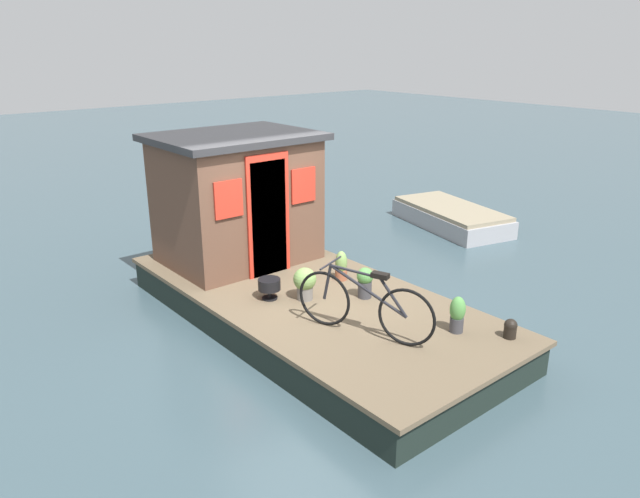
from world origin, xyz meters
The scene contains 11 objects.
ground_plane centered at (0.00, 0.00, 0.00)m, with size 60.00×60.00×0.00m, color #384C54.
houseboat_deck centered at (0.00, 0.00, 0.23)m, with size 5.83×2.65×0.46m.
houseboat_cabin centered at (1.80, 0.00, 1.46)m, with size 1.85×2.37×1.98m.
bicycle centered at (-1.35, 0.29, 0.85)m, with size 1.66×0.72×0.84m.
potted_plant_ivy centered at (-0.57, -0.48, 0.69)m, with size 0.23×0.23×0.42m.
potted_plant_mint centered at (-2.01, -0.62, 0.69)m, with size 0.19×0.19×0.45m.
potted_plant_rosemary centered at (-0.10, 0.18, 0.71)m, with size 0.31×0.31×0.44m.
potted_plant_basil centered at (0.11, -0.66, 0.67)m, with size 0.18×0.18×0.44m.
charcoal_grill centered at (0.21, 0.54, 0.66)m, with size 0.30×0.30×0.29m.
mooring_bollard centered at (-2.51, -0.97, 0.58)m, with size 0.15×0.15×0.24m.
dinghy_boat centered at (1.72, -5.22, 0.22)m, with size 2.87×1.86×0.44m.
Camera 1 is at (-5.93, 4.76, 3.76)m, focal length 33.69 mm.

